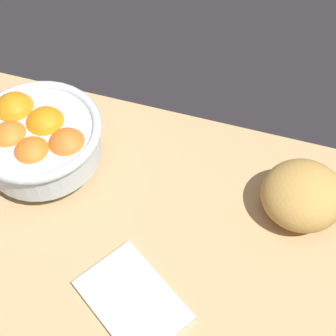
{
  "coord_description": "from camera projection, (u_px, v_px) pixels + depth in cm",
  "views": [
    {
      "loc": [
        -21.41,
        33.32,
        71.05
      ],
      "look_at": [
        -7.91,
        -11.24,
        5.0
      ],
      "focal_mm": 52.95,
      "sensor_mm": 36.0,
      "label": 1
    }
  ],
  "objects": [
    {
      "name": "napkin_folded",
      "position": [
        133.0,
        301.0,
        0.73
      ],
      "size": [
        19.18,
        17.7,
        1.03
      ],
      "primitive_type": "cube",
      "rotation": [
        0.0,
        0.0,
        -0.58
      ],
      "color": "silver",
      "rests_on": "ground"
    },
    {
      "name": "ground_plane",
      "position": [
        102.0,
        233.0,
        0.81
      ],
      "size": [
        83.84,
        54.95,
        3.0
      ],
      "primitive_type": "cube",
      "color": "tan"
    },
    {
      "name": "bread_loaf",
      "position": [
        303.0,
        195.0,
        0.79
      ],
      "size": [
        17.85,
        17.67,
        8.79
      ],
      "primitive_type": "ellipsoid",
      "rotation": [
        0.0,
        0.0,
        3.63
      ],
      "color": "tan",
      "rests_on": "ground"
    },
    {
      "name": "fruit_bowl",
      "position": [
        38.0,
        138.0,
        0.82
      ],
      "size": [
        21.41,
        21.41,
        11.22
      ],
      "color": "silver",
      "rests_on": "ground"
    }
  ]
}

